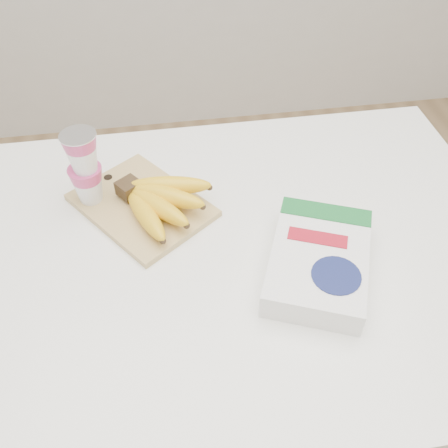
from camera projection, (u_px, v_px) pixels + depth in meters
name	position (u px, v px, depth m)	size (l,w,h in m)	color
room	(196.00, 110.00, 0.79)	(4.00, 4.00, 4.00)	tan
table	(208.00, 371.00, 1.39)	(1.35, 0.90, 1.01)	white
cutting_board	(142.00, 205.00, 1.12)	(0.22, 0.29, 0.01)	tan
bananas	(158.00, 200.00, 1.08)	(0.22, 0.22, 0.07)	#382816
yogurt_stack	(84.00, 166.00, 1.06)	(0.08, 0.08, 0.18)	white
cereal_box	(319.00, 261.00, 0.98)	(0.28, 0.32, 0.06)	white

